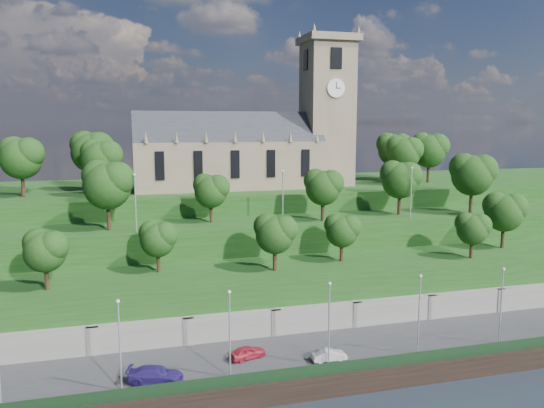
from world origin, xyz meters
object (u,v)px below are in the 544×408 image
object	(u,v)px
car_middle	(329,355)
car_left	(248,352)
car_right	(156,375)
church	(255,144)

from	to	relation	value
car_middle	car_left	bearing A→B (deg)	71.93
car_left	car_right	size ratio (longest dim) A/B	0.74
car_middle	car_right	distance (m)	17.37
car_left	car_right	bearing A→B (deg)	90.73
church	car_right	size ratio (longest dim) A/B	7.40
church	car_left	xyz separation A→B (m)	(-10.29, -39.83, -19.86)
car_right	church	bearing A→B (deg)	-10.40
car_left	car_middle	bearing A→B (deg)	-124.33
car_left	car_right	world-z (taller)	car_right
car_middle	car_right	size ratio (longest dim) A/B	0.70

